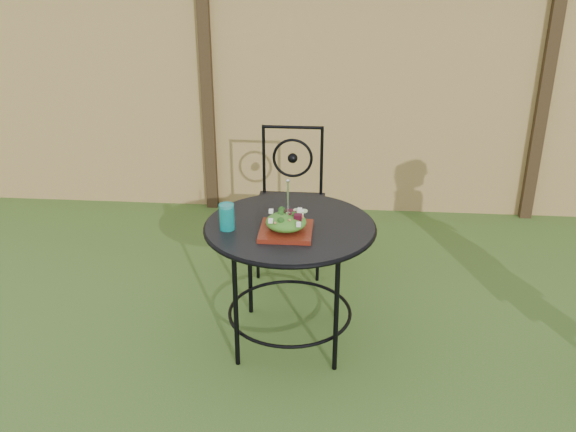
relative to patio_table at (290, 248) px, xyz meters
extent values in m
plane|color=#234114|center=(0.49, -0.26, -0.59)|extent=(60.00, 60.00, 0.00)
cube|color=tan|center=(0.49, 1.94, 0.31)|extent=(8.00, 0.05, 1.80)
cube|color=black|center=(-0.81, 1.89, 0.36)|extent=(0.09, 0.09, 1.90)
cube|color=black|center=(1.79, 1.89, 0.36)|extent=(0.09, 0.09, 1.90)
cylinder|color=black|center=(0.00, 0.00, 0.13)|extent=(0.90, 0.90, 0.02)
torus|color=black|center=(0.00, 0.00, 0.12)|extent=(0.92, 0.92, 0.02)
torus|color=black|center=(0.00, 0.00, -0.41)|extent=(0.70, 0.70, 0.02)
cylinder|color=black|center=(0.26, 0.26, -0.23)|extent=(0.03, 0.03, 0.71)
cylinder|color=black|center=(-0.26, 0.26, -0.23)|extent=(0.03, 0.03, 0.71)
cylinder|color=black|center=(-0.26, -0.26, -0.23)|extent=(0.03, 0.03, 0.71)
cylinder|color=black|center=(0.26, -0.26, -0.23)|extent=(0.03, 0.03, 0.71)
cube|color=black|center=(-0.07, 0.89, -0.14)|extent=(0.46, 0.46, 0.03)
cylinder|color=black|center=(-0.07, 1.10, 0.35)|extent=(0.42, 0.02, 0.02)
torus|color=black|center=(-0.07, 1.10, 0.13)|extent=(0.28, 0.02, 0.28)
cylinder|color=black|center=(-0.27, 0.69, -0.37)|extent=(0.02, 0.02, 0.44)
cylinder|color=black|center=(0.13, 0.69, -0.37)|extent=(0.02, 0.02, 0.44)
cylinder|color=black|center=(-0.27, 1.09, -0.37)|extent=(0.02, 0.02, 0.44)
cylinder|color=black|center=(0.13, 1.09, -0.37)|extent=(0.02, 0.02, 0.44)
cylinder|color=black|center=(-0.27, 1.10, 0.11)|extent=(0.02, 0.02, 0.50)
cylinder|color=black|center=(0.13, 1.10, 0.11)|extent=(0.02, 0.02, 0.50)
cube|color=#4E120B|center=(-0.01, -0.11, 0.15)|extent=(0.27, 0.27, 0.02)
ellipsoid|color=#235614|center=(-0.01, -0.11, 0.20)|extent=(0.21, 0.21, 0.08)
cylinder|color=silver|center=(0.00, -0.11, 0.33)|extent=(0.01, 0.01, 0.18)
cylinder|color=#0B8581|center=(-0.32, -0.09, 0.21)|extent=(0.08, 0.08, 0.14)
camera|label=1|loc=(0.25, -3.09, 1.56)|focal=40.00mm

